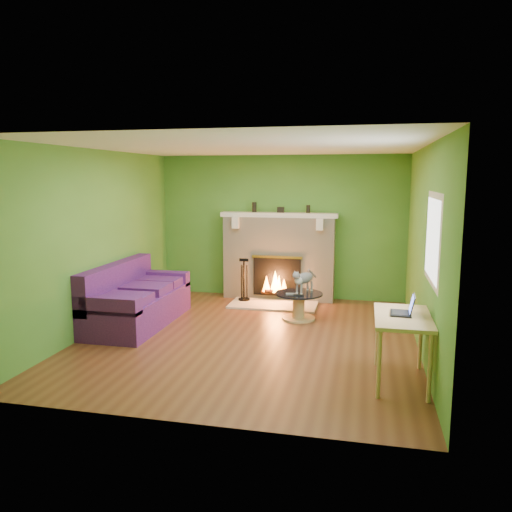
{
  "coord_description": "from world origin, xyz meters",
  "views": [
    {
      "loc": [
        1.54,
        -6.49,
        2.21
      ],
      "look_at": [
        0.0,
        0.4,
        1.09
      ],
      "focal_mm": 35.0,
      "sensor_mm": 36.0,
      "label": 1
    }
  ],
  "objects_px": {
    "sofa": "(135,301)",
    "cat": "(305,281)",
    "coffee_table": "(299,304)",
    "desk": "(403,324)"
  },
  "relations": [
    {
      "from": "sofa",
      "to": "cat",
      "type": "height_order",
      "value": "sofa"
    },
    {
      "from": "coffee_table",
      "to": "desk",
      "type": "distance_m",
      "value": 2.64
    },
    {
      "from": "cat",
      "to": "desk",
      "type": "bearing_deg",
      "value": -33.8
    },
    {
      "from": "coffee_table",
      "to": "desk",
      "type": "xyz_separation_m",
      "value": [
        1.41,
        -2.19,
        0.42
      ]
    },
    {
      "from": "sofa",
      "to": "coffee_table",
      "type": "relative_size",
      "value": 2.76
    },
    {
      "from": "sofa",
      "to": "desk",
      "type": "xyz_separation_m",
      "value": [
        3.81,
        -1.42,
        0.3
      ]
    },
    {
      "from": "coffee_table",
      "to": "desk",
      "type": "bearing_deg",
      "value": -57.28
    },
    {
      "from": "desk",
      "to": "sofa",
      "type": "bearing_deg",
      "value": 159.56
    },
    {
      "from": "coffee_table",
      "to": "cat",
      "type": "xyz_separation_m",
      "value": [
        0.08,
        0.05,
        0.37
      ]
    },
    {
      "from": "sofa",
      "to": "cat",
      "type": "relative_size",
      "value": 3.4
    }
  ]
}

